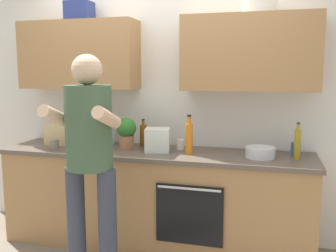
% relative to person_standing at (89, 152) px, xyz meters
% --- Properties ---
extents(ground_plane, '(12.00, 12.00, 0.00)m').
position_rel_person_standing_xyz_m(ground_plane, '(0.27, 0.74, -1.03)').
color(ground_plane, '#756B5B').
extents(back_wall_unit, '(4.00, 0.38, 2.50)m').
position_rel_person_standing_xyz_m(back_wall_unit, '(0.27, 1.02, 0.46)').
color(back_wall_unit, silver).
rests_on(back_wall_unit, ground).
extents(counter, '(2.84, 0.67, 0.90)m').
position_rel_person_standing_xyz_m(counter, '(0.27, 0.74, -0.58)').
color(counter, '#A37547').
rests_on(counter, ground).
extents(person_standing, '(0.49, 0.45, 1.74)m').
position_rel_person_standing_xyz_m(person_standing, '(0.00, 0.00, 0.00)').
color(person_standing, '#383D4C').
rests_on(person_standing, ground).
extents(bottle_wine, '(0.06, 0.06, 0.25)m').
position_rel_person_standing_xyz_m(bottle_wine, '(-0.52, 0.69, -0.03)').
color(bottle_wine, '#471419').
rests_on(bottle_wine, counter).
extents(bottle_water, '(0.06, 0.06, 0.20)m').
position_rel_person_standing_xyz_m(bottle_water, '(-0.25, 0.96, -0.05)').
color(bottle_water, silver).
rests_on(bottle_water, counter).
extents(bottle_syrup, '(0.06, 0.06, 0.26)m').
position_rel_person_standing_xyz_m(bottle_syrup, '(0.10, 0.94, -0.02)').
color(bottle_syrup, '#8C4C14').
rests_on(bottle_syrup, counter).
extents(bottle_oil, '(0.05, 0.05, 0.31)m').
position_rel_person_standing_xyz_m(bottle_oil, '(1.50, 0.73, 0.00)').
color(bottle_oil, olive).
rests_on(bottle_oil, counter).
extents(bottle_juice, '(0.07, 0.07, 0.35)m').
position_rel_person_standing_xyz_m(bottle_juice, '(0.60, 0.71, 0.01)').
color(bottle_juice, orange).
rests_on(bottle_juice, counter).
extents(cup_coffee, '(0.07, 0.07, 0.09)m').
position_rel_person_standing_xyz_m(cup_coffee, '(0.49, 0.87, -0.08)').
color(cup_coffee, white).
rests_on(cup_coffee, counter).
extents(cup_stoneware, '(0.09, 0.09, 0.09)m').
position_rel_person_standing_xyz_m(cup_stoneware, '(-0.65, 0.57, -0.09)').
color(cup_stoneware, slate).
rests_on(cup_stoneware, counter).
extents(cup_tea, '(0.08, 0.08, 0.11)m').
position_rel_person_standing_xyz_m(cup_tea, '(1.50, 0.91, -0.08)').
color(cup_tea, '#33598C').
rests_on(cup_tea, counter).
extents(mixing_bowl, '(0.25, 0.25, 0.09)m').
position_rel_person_standing_xyz_m(mixing_bowl, '(1.21, 0.72, -0.09)').
color(mixing_bowl, silver).
rests_on(mixing_bowl, counter).
extents(knife_block, '(0.10, 0.14, 0.30)m').
position_rel_person_standing_xyz_m(knife_block, '(-0.41, 0.79, -0.01)').
color(knife_block, brown).
rests_on(knife_block, counter).
extents(potted_herb, '(0.18, 0.18, 0.29)m').
position_rel_person_standing_xyz_m(potted_herb, '(-0.01, 0.76, 0.03)').
color(potted_herb, '#9E6647').
rests_on(potted_herb, counter).
extents(grocery_bag_bread, '(0.25, 0.18, 0.20)m').
position_rel_person_standing_xyz_m(grocery_bag_bread, '(-0.74, 0.82, -0.03)').
color(grocery_bag_bread, tan).
rests_on(grocery_bag_bread, counter).
extents(grocery_bag_produce, '(0.26, 0.24, 0.21)m').
position_rel_person_standing_xyz_m(grocery_bag_produce, '(0.30, 0.74, -0.03)').
color(grocery_bag_produce, silver).
rests_on(grocery_bag_produce, counter).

